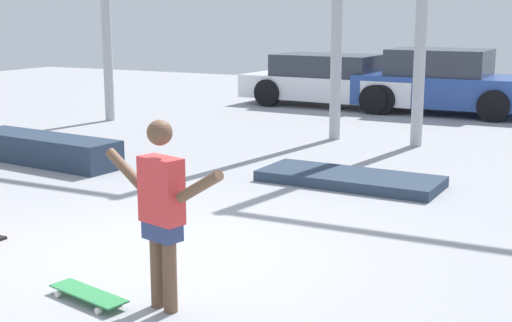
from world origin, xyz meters
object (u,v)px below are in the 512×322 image
(skateboard, at_px, (88,294))
(parked_car_white, at_px, (332,81))
(manual_pad, at_px, (350,179))
(grind_box, at_px, (44,149))
(skateboarder, at_px, (162,206))
(parked_car_blue, at_px, (444,83))

(skateboard, bearing_deg, parked_car_white, 114.91)
(manual_pad, bearing_deg, grind_box, -170.07)
(skateboarder, height_order, parked_car_blue, skateboarder)
(grind_box, height_order, parked_car_blue, parked_car_blue)
(skateboarder, height_order, skateboard, skateboarder)
(grind_box, distance_m, manual_pad, 4.73)
(parked_car_blue, bearing_deg, parked_car_white, -179.79)
(manual_pad, xyz_separation_m, parked_car_white, (-3.16, 7.59, 0.55))
(parked_car_blue, bearing_deg, grind_box, -116.30)
(parked_car_white, xyz_separation_m, parked_car_blue, (2.74, -0.01, 0.08))
(grind_box, xyz_separation_m, manual_pad, (4.66, 0.82, -0.14))
(skateboard, distance_m, manual_pad, 4.78)
(grind_box, bearing_deg, parked_car_blue, 63.20)
(skateboarder, xyz_separation_m, skateboard, (-0.63, -0.16, -0.77))
(skateboard, xyz_separation_m, manual_pad, (0.53, 4.75, 0.01))
(skateboarder, height_order, manual_pad, skateboarder)
(manual_pad, xyz_separation_m, parked_car_blue, (-0.43, 7.57, 0.63))
(skateboarder, bearing_deg, skateboard, -150.91)
(skateboard, relative_size, grind_box, 0.29)
(skateboarder, bearing_deg, grind_box, 156.75)
(skateboard, bearing_deg, grind_box, 149.26)
(manual_pad, bearing_deg, skateboarder, -88.74)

